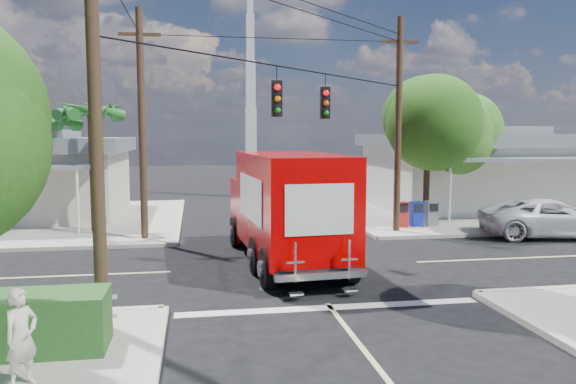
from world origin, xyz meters
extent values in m
plane|color=black|center=(0.00, 0.00, 0.00)|extent=(120.00, 120.00, 0.00)
cube|color=gray|center=(11.00, 11.00, 0.07)|extent=(14.00, 14.00, 0.14)
cube|color=#B6B1A1|center=(4.00, 11.00, 0.07)|extent=(0.25, 14.00, 0.14)
cube|color=#B6B1A1|center=(11.00, 4.00, 0.07)|extent=(14.00, 0.25, 0.14)
cube|color=gray|center=(-11.00, 11.00, 0.07)|extent=(14.00, 14.00, 0.14)
cube|color=#B6B1A1|center=(-4.00, 11.00, 0.07)|extent=(0.25, 14.00, 0.14)
cube|color=beige|center=(0.00, 10.00, 0.01)|extent=(0.12, 12.00, 0.01)
cube|color=silver|center=(0.00, -4.30, 0.01)|extent=(7.50, 0.40, 0.01)
cube|color=white|center=(12.50, 12.00, 1.84)|extent=(11.00, 8.00, 3.40)
cube|color=slate|center=(12.50, 12.00, 3.89)|extent=(11.80, 8.80, 0.70)
cube|color=slate|center=(12.50, 12.00, 4.39)|extent=(6.05, 4.40, 0.50)
cube|color=slate|center=(12.50, 7.10, 3.04)|extent=(9.90, 1.80, 0.15)
cylinder|color=silver|center=(8.10, 6.30, 1.59)|extent=(0.12, 0.12, 2.90)
cube|color=beige|center=(-12.00, 12.50, 1.74)|extent=(10.00, 8.00, 3.20)
cube|color=slate|center=(-12.00, 12.50, 3.69)|extent=(10.80, 8.80, 0.70)
cube|color=slate|center=(-12.00, 12.50, 4.19)|extent=(5.50, 4.40, 0.50)
cylinder|color=silver|center=(-8.00, 6.80, 1.49)|extent=(0.12, 0.12, 2.70)
cube|color=silver|center=(0.50, 20.00, 1.50)|extent=(0.80, 0.80, 3.00)
cube|color=silver|center=(0.50, 20.00, 4.50)|extent=(0.70, 0.70, 3.00)
cube|color=silver|center=(0.50, 20.00, 7.50)|extent=(0.60, 0.60, 3.00)
cube|color=silver|center=(0.50, 20.00, 10.50)|extent=(0.50, 0.50, 3.00)
cylinder|color=#422D1C|center=(7.20, 6.80, 2.19)|extent=(0.28, 0.28, 4.10)
sphere|color=#224D17|center=(7.20, 6.80, 4.75)|extent=(4.10, 4.10, 4.10)
sphere|color=#224D17|center=(6.80, 7.00, 5.00)|extent=(3.33, 3.33, 3.33)
sphere|color=#224D17|center=(7.55, 6.50, 4.62)|extent=(3.58, 3.58, 3.58)
cylinder|color=#422D1C|center=(9.80, 9.00, 1.93)|extent=(0.28, 0.28, 3.58)
sphere|color=#2C5E1F|center=(9.80, 9.00, 4.17)|extent=(3.58, 3.58, 3.58)
sphere|color=#2C5E1F|center=(9.40, 9.20, 4.40)|extent=(2.91, 2.91, 2.91)
sphere|color=#2C5E1F|center=(10.15, 8.70, 4.06)|extent=(3.14, 3.14, 3.14)
cylinder|color=#422D1C|center=(-7.50, 7.50, 2.64)|extent=(0.24, 0.24, 5.00)
cone|color=#236A26|center=(-6.60, 7.50, 5.24)|extent=(0.50, 2.06, 0.98)
cone|color=#236A26|center=(-6.94, 8.20, 5.24)|extent=(1.92, 1.68, 0.98)
cone|color=#236A26|center=(-7.70, 8.38, 5.24)|extent=(2.12, 0.95, 0.98)
cone|color=#236A26|center=(-8.31, 7.89, 5.24)|extent=(1.34, 2.07, 0.98)
cone|color=#236A26|center=(-8.31, 7.11, 5.24)|extent=(1.34, 2.07, 0.98)
cone|color=#236A26|center=(-7.70, 6.62, 5.24)|extent=(2.12, 0.95, 0.98)
cone|color=#236A26|center=(-6.94, 6.80, 5.24)|extent=(1.92, 1.68, 0.98)
cylinder|color=#422D1C|center=(-9.50, 9.00, 2.44)|extent=(0.24, 0.24, 4.60)
cone|color=#236A26|center=(-8.60, 9.00, 4.84)|extent=(0.50, 2.06, 0.98)
cone|color=#236A26|center=(-8.94, 9.70, 4.84)|extent=(1.92, 1.68, 0.98)
cone|color=#236A26|center=(-9.70, 9.88, 4.84)|extent=(2.12, 0.95, 0.98)
cone|color=#236A26|center=(-10.31, 9.39, 4.84)|extent=(1.34, 2.07, 0.98)
cone|color=#236A26|center=(-10.31, 8.61, 4.84)|extent=(1.34, 2.07, 0.98)
cone|color=#236A26|center=(-9.70, 8.12, 4.84)|extent=(2.12, 0.95, 0.98)
cone|color=#236A26|center=(-8.94, 8.30, 4.84)|extent=(1.92, 1.68, 0.98)
cylinder|color=#473321|center=(-5.20, -5.20, 4.50)|extent=(0.28, 0.28, 9.00)
cylinder|color=#473321|center=(5.20, 5.20, 4.50)|extent=(0.28, 0.28, 9.00)
cube|color=#473321|center=(5.20, 5.20, 8.00)|extent=(1.60, 0.12, 0.12)
cylinder|color=#473321|center=(-5.20, 5.20, 4.50)|extent=(0.28, 0.28, 9.00)
cube|color=#473321|center=(-5.20, 5.20, 8.00)|extent=(1.60, 0.12, 0.12)
cylinder|color=black|center=(0.00, 0.00, 6.20)|extent=(10.43, 10.43, 0.04)
cube|color=black|center=(-0.80, -0.80, 5.25)|extent=(0.30, 0.24, 1.05)
sphere|color=red|center=(-0.80, -0.94, 5.58)|extent=(0.20, 0.20, 0.20)
cube|color=black|center=(1.10, 1.10, 5.25)|extent=(0.30, 0.24, 1.05)
sphere|color=red|center=(1.10, 0.96, 5.58)|extent=(0.20, 0.20, 0.20)
cube|color=silver|center=(-5.00, -5.60, 0.64)|extent=(0.09, 0.06, 1.00)
cube|color=#AA201E|center=(5.80, 6.20, 0.69)|extent=(0.50, 0.50, 1.10)
cube|color=#1426A5|center=(6.50, 6.20, 0.69)|extent=(0.50, 0.50, 1.10)
cube|color=slate|center=(7.20, 6.20, 0.69)|extent=(0.50, 0.50, 1.10)
cube|color=black|center=(-0.32, 0.72, 0.57)|extent=(2.95, 8.19, 0.26)
cube|color=#C20000|center=(-0.55, 3.85, 1.39)|extent=(2.59, 1.93, 2.27)
cube|color=black|center=(-0.60, 4.57, 1.80)|extent=(2.18, 0.41, 0.98)
cube|color=silver|center=(-0.62, 4.78, 0.67)|extent=(2.37, 0.30, 0.36)
cube|color=#C20000|center=(-0.25, -0.21, 2.11)|extent=(3.00, 6.15, 2.99)
cube|color=white|center=(1.05, -0.11, 2.27)|extent=(0.29, 3.70, 1.34)
cube|color=white|center=(-1.56, -0.30, 2.27)|extent=(0.29, 3.70, 1.34)
cube|color=white|center=(-0.04, -3.21, 2.27)|extent=(1.85, 0.15, 1.34)
cube|color=silver|center=(-0.03, -3.34, 0.57)|extent=(2.49, 0.44, 0.19)
cube|color=silver|center=(-0.74, -3.53, 0.98)|extent=(0.47, 0.10, 1.03)
cube|color=silver|center=(0.70, -3.43, 0.98)|extent=(0.47, 0.10, 1.03)
cylinder|color=black|center=(-1.72, 3.61, 0.57)|extent=(0.41, 1.15, 1.13)
cylinder|color=black|center=(0.65, 3.78, 0.57)|extent=(0.41, 1.15, 1.13)
cylinder|color=black|center=(-1.29, -2.35, 0.57)|extent=(0.41, 1.15, 1.13)
cylinder|color=black|center=(1.08, -2.18, 0.57)|extent=(0.41, 1.15, 1.13)
imported|color=silver|center=(11.24, 3.43, 0.78)|extent=(5.98, 3.57, 1.56)
imported|color=beige|center=(-6.01, -7.94, 0.95)|extent=(0.66, 0.71, 1.62)
camera|label=1|loc=(-3.21, -17.26, 4.21)|focal=35.00mm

